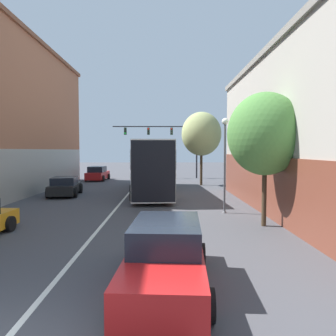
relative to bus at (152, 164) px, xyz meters
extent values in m
cube|color=silver|center=(-1.68, -1.60, -2.09)|extent=(0.14, 48.67, 0.01)
cube|color=#9E998E|center=(-8.23, -3.47, -0.49)|extent=(0.24, 28.54, 3.20)
cube|color=brown|center=(5.87, -8.30, -0.68)|extent=(0.24, 19.68, 2.82)
cube|color=silver|center=(0.00, 0.02, -0.11)|extent=(3.11, 12.78, 3.52)
cube|color=black|center=(0.00, 0.02, 0.52)|extent=(3.14, 12.53, 1.13)
cube|color=beige|center=(0.00, 0.02, -0.39)|extent=(3.14, 12.66, 0.35)
cube|color=black|center=(0.32, -6.29, -0.11)|extent=(2.42, 0.18, 3.38)
cylinder|color=black|center=(-1.46, 3.88, -1.59)|extent=(0.35, 1.01, 1.00)
cylinder|color=black|center=(1.06, 4.01, -1.59)|extent=(0.35, 1.01, 1.00)
cylinder|color=black|center=(-1.06, -3.97, -1.59)|extent=(0.35, 1.01, 1.00)
cylinder|color=black|center=(1.46, -3.84, -1.59)|extent=(0.35, 1.01, 1.00)
cube|color=red|center=(0.96, -16.72, -1.56)|extent=(1.95, 4.77, 0.72)
cube|color=black|center=(0.97, -16.44, -0.91)|extent=(1.68, 2.52, 0.59)
cylinder|color=black|center=(0.18, -15.22, -1.78)|extent=(0.26, 0.63, 0.62)
cylinder|color=black|center=(1.91, -15.32, -1.78)|extent=(0.26, 0.63, 0.62)
cylinder|color=black|center=(0.00, -18.11, -1.78)|extent=(0.26, 0.63, 0.62)
cylinder|color=black|center=(1.73, -18.22, -1.78)|extent=(0.26, 0.63, 0.62)
cube|color=black|center=(-5.96, -1.40, -1.60)|extent=(2.11, 4.12, 0.61)
cube|color=black|center=(-5.94, -1.60, -1.05)|extent=(1.76, 2.22, 0.49)
cylinder|color=black|center=(-6.97, -0.28, -1.76)|extent=(0.29, 0.69, 0.67)
cylinder|color=black|center=(-5.24, -0.09, -1.76)|extent=(0.29, 0.69, 0.67)
cylinder|color=black|center=(-6.69, -2.72, -1.76)|extent=(0.29, 0.69, 0.67)
cylinder|color=black|center=(-4.96, -2.52, -1.76)|extent=(0.29, 0.69, 0.67)
cylinder|color=black|center=(-5.02, -11.51, -1.80)|extent=(0.25, 0.60, 0.60)
cube|color=red|center=(-6.05, 10.08, -1.57)|extent=(1.84, 4.15, 0.71)
cube|color=black|center=(-6.06, 9.88, -0.93)|extent=(1.62, 2.19, 0.58)
cylinder|color=black|center=(-6.85, 11.38, -1.79)|extent=(0.25, 0.61, 0.61)
cylinder|color=black|center=(-5.13, 11.31, -1.79)|extent=(0.25, 0.61, 0.61)
cylinder|color=black|center=(-6.97, 8.86, -1.79)|extent=(0.25, 0.61, 0.61)
cylinder|color=black|center=(-5.25, 8.78, -1.79)|extent=(0.25, 0.61, 0.61)
cylinder|color=black|center=(4.53, 12.74, 0.95)|extent=(0.18, 0.18, 6.08)
cylinder|color=black|center=(-0.17, 12.74, 3.68)|extent=(9.41, 0.12, 0.12)
cube|color=#234723|center=(1.71, 12.74, 3.16)|extent=(0.28, 0.24, 0.80)
sphere|color=red|center=(1.71, 12.58, 3.41)|extent=(0.18, 0.18, 0.18)
sphere|color=black|center=(1.71, 12.58, 3.16)|extent=(0.18, 0.18, 0.18)
sphere|color=black|center=(1.71, 12.58, 2.92)|extent=(0.18, 0.18, 0.18)
cube|color=#234723|center=(-0.88, 12.74, 3.16)|extent=(0.28, 0.24, 0.80)
sphere|color=red|center=(-0.88, 12.58, 3.41)|extent=(0.18, 0.18, 0.18)
sphere|color=black|center=(-0.88, 12.58, 3.16)|extent=(0.18, 0.18, 0.18)
sphere|color=black|center=(-0.88, 12.58, 2.92)|extent=(0.18, 0.18, 0.18)
cube|color=#234723|center=(-3.46, 12.74, 3.16)|extent=(0.28, 0.24, 0.80)
sphere|color=black|center=(-3.46, 12.58, 3.41)|extent=(0.18, 0.18, 0.18)
sphere|color=black|center=(-3.46, 12.58, 3.16)|extent=(0.18, 0.18, 0.18)
sphere|color=green|center=(-3.46, 12.58, 2.92)|extent=(0.18, 0.18, 0.18)
cone|color=#47474C|center=(3.91, -7.87, -1.99)|extent=(0.26, 0.26, 0.20)
cylinder|color=#47474C|center=(3.91, -7.87, 0.12)|extent=(0.10, 0.10, 4.43)
sphere|color=white|center=(3.91, -7.87, 2.45)|extent=(0.32, 0.32, 0.32)
cylinder|color=#3D2D1E|center=(5.03, -10.67, -0.85)|extent=(0.19, 0.19, 2.48)
ellipsoid|color=#4C843D|center=(5.03, -10.67, 1.70)|extent=(3.07, 2.77, 3.38)
cylinder|color=#3D2D1E|center=(4.20, 5.11, -0.55)|extent=(0.23, 0.23, 3.08)
ellipsoid|color=#99A366|center=(4.20, 5.11, 2.49)|extent=(3.53, 3.17, 3.88)
camera|label=1|loc=(0.93, -24.01, 1.03)|focal=35.00mm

